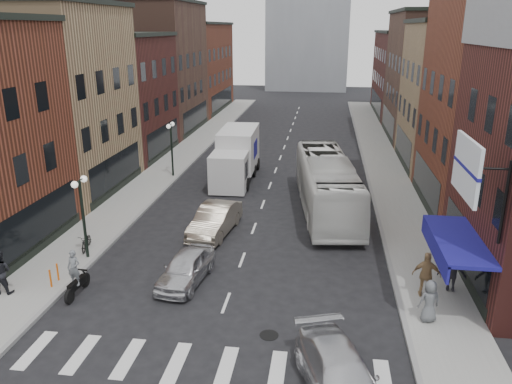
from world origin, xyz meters
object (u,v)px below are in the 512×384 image
streetlamp_near (82,203)px  box_truck (236,156)px  streetlamp_far (171,139)px  motorcycle_rider (75,275)px  parked_bicycle (86,241)px  ped_left_solo (0,272)px  bike_rack (54,275)px  billboard_sign (469,170)px  ped_right_b (426,275)px  sedan_left_near (186,268)px  transit_bus (327,184)px  curb_car (341,377)px  ped_right_c (429,301)px  sedan_left_far (215,220)px  ped_right_a (452,271)px

streetlamp_near → box_truck: size_ratio=0.50×
streetlamp_far → motorcycle_rider: (1.10, -17.26, -1.95)m
parked_bicycle → ped_left_solo: size_ratio=0.82×
bike_rack → box_truck: box_truck is taller
parked_bicycle → ped_left_solo: 4.82m
billboard_sign → streetlamp_near: 16.68m
billboard_sign → ped_right_b: 5.40m
sedan_left_near → transit_bus: bearing=66.1°
billboard_sign → bike_rack: (-16.19, 0.80, -5.58)m
streetlamp_near → sedan_left_near: bearing=-15.8°
streetlamp_far → bike_rack: bearing=-90.7°
streetlamp_far → transit_bus: bearing=-25.8°
streetlamp_far → motorcycle_rider: size_ratio=1.99×
transit_bus → billboard_sign: bearing=-76.3°
curb_car → billboard_sign: bearing=28.4°
bike_rack → transit_bus: transit_bus is taller
bike_rack → curb_car: bearing=-23.2°
streetlamp_far → ped_right_c: streetlamp_far is taller
streetlamp_near → parked_bicycle: streetlamp_near is taller
parked_bicycle → billboard_sign: bearing=-27.0°
curb_car → box_truck: bearing=89.5°
streetlamp_near → parked_bicycle: 2.54m
sedan_left_near → sedan_left_far: 5.53m
billboard_sign → motorcycle_rider: size_ratio=1.79×
parked_bicycle → ped_right_b: size_ratio=0.80×
transit_bus → curb_car: bearing=-95.5°
billboard_sign → ped_right_b: bearing=105.1°
motorcycle_rider → ped_left_solo: motorcycle_rider is taller
motorcycle_rider → ped_right_b: size_ratio=1.06×
billboard_sign → sedan_left_near: (-10.66, 1.99, -5.44)m
streetlamp_far → sedan_left_far: bearing=-61.5°
parked_bicycle → ped_right_b: ped_right_b is taller
ped_right_a → ped_right_b: ped_right_b is taller
sedan_left_near → curb_car: (6.57, -6.36, 0.02)m
parked_bicycle → ped_right_a: 17.18m
box_truck → billboard_sign: bearing=-58.9°
streetlamp_near → streetlamp_far: bearing=90.0°
sedan_left_far → curb_car: 13.55m
streetlamp_far → ped_right_a: streetlamp_far is taller
bike_rack → sedan_left_near: (5.52, 1.19, 0.14)m
sedan_left_far → curb_car: size_ratio=0.98×
billboard_sign → sedan_left_near: bearing=169.4°
bike_rack → transit_bus: 16.13m
sedan_left_far → curb_car: sedan_left_far is taller
curb_car → ped_right_b: (3.57, 6.32, 0.41)m
bike_rack → box_truck: size_ratio=0.10×
transit_bus → motorcycle_rider: bearing=-138.5°
streetlamp_far → ped_right_b: streetlamp_far is taller
transit_bus → ped_right_b: size_ratio=6.19×
curb_car → parked_bicycle: (-12.34, 8.71, -0.15)m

